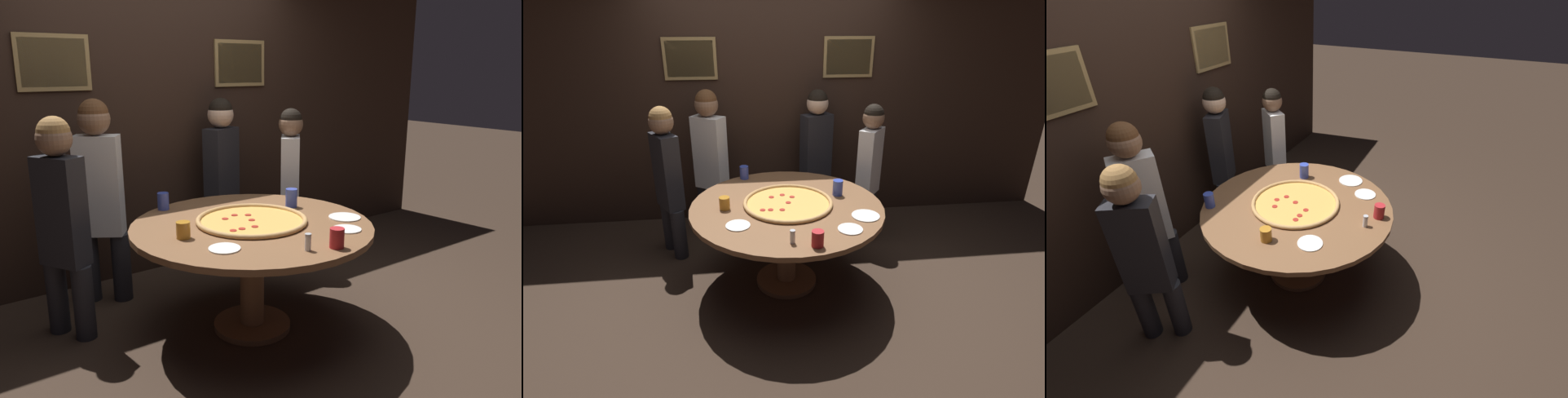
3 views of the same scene
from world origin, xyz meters
TOP-DOWN VIEW (x-y plane):
  - ground_plane at (0.00, 0.00)m, footprint 24.00×24.00m
  - back_wall at (0.00, 1.38)m, footprint 6.40×0.08m
  - dining_table at (0.00, 0.00)m, footprint 1.56×1.56m
  - giant_pizza at (0.01, 0.02)m, footprint 0.73×0.73m
  - drink_cup_by_shaker at (-0.32, 0.63)m, footprint 0.08×0.08m
  - drink_cup_near_right at (0.13, -0.65)m, footprint 0.08×0.08m
  - drink_cup_near_left at (0.46, 0.16)m, footprint 0.09×0.09m
  - drink_cup_far_right at (-0.50, -0.01)m, footprint 0.08×0.08m
  - white_plate_far_back at (0.58, -0.26)m, footprint 0.21×0.21m
  - white_plate_near_front at (-0.40, -0.31)m, footprint 0.18×0.18m
  - white_plate_beside_cup at (0.41, -0.45)m, footprint 0.18×0.18m
  - condiment_shaker at (-0.03, -0.59)m, footprint 0.04×0.04m
  - diner_side_right at (-0.65, 1.00)m, footprint 0.39×0.32m
  - diner_side_left at (0.92, 0.75)m, footprint 0.32×0.35m
  - diner_far_right at (0.45, 1.10)m, footprint 0.39×0.27m
  - diner_centre_back at (-1.02, 0.61)m, footprint 0.30×0.37m

SIDE VIEW (x-z plane):
  - ground_plane at x=0.00m, z-range 0.00..0.00m
  - dining_table at x=0.00m, z-range 0.24..0.98m
  - white_plate_far_back at x=0.58m, z-range 0.74..0.75m
  - white_plate_near_front at x=-0.40m, z-range 0.74..0.75m
  - white_plate_beside_cup at x=0.41m, z-range 0.74..0.75m
  - giant_pizza at x=0.01m, z-range 0.74..0.77m
  - diner_side_left at x=0.92m, z-range 0.09..1.48m
  - condiment_shaker at x=-0.03m, z-range 0.74..0.84m
  - drink_cup_far_right at x=-0.50m, z-range 0.74..0.84m
  - drink_cup_near_right at x=0.13m, z-range 0.74..0.85m
  - drink_cup_by_shaker at x=-0.32m, z-range 0.74..0.86m
  - drink_cup_near_left at x=0.46m, z-range 0.74..0.87m
  - diner_centre_back at x=-1.02m, z-range 0.10..1.54m
  - diner_far_right at x=0.45m, z-range 0.10..1.57m
  - diner_side_right at x=-0.65m, z-range 0.10..1.61m
  - back_wall at x=0.00m, z-range 0.00..2.60m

